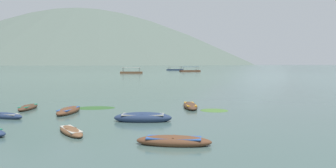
% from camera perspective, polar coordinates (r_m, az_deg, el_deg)
% --- Properties ---
extents(ground_plane, '(6000.00, 6000.00, 0.00)m').
position_cam_1_polar(ground_plane, '(1505.66, -1.06, 3.53)').
color(ground_plane, '#425B56').
extents(mountain_1, '(1619.26, 1619.26, 537.59)m').
position_cam_1_polar(mountain_1, '(1954.78, -24.32, 11.15)').
color(mountain_1, '#4C5B56').
rests_on(mountain_1, ground).
extents(mountain_2, '(1353.27, 1353.27, 373.68)m').
position_cam_1_polar(mountain_2, '(1404.52, -12.40, 11.08)').
color(mountain_2, '#56665B').
rests_on(mountain_2, ground).
extents(mountain_3, '(701.32, 701.32, 255.82)m').
position_cam_1_polar(mountain_3, '(1822.14, 14.41, 7.47)').
color(mountain_3, slate).
rests_on(mountain_3, ground).
extents(rowboat_0, '(1.51, 3.71, 0.56)m').
position_cam_1_polar(rowboat_0, '(25.16, -17.52, -4.62)').
color(rowboat_0, brown).
rests_on(rowboat_0, ground).
extents(rowboat_2, '(1.21, 4.10, 0.53)m').
position_cam_1_polar(rowboat_2, '(26.87, 4.05, -3.96)').
color(rowboat_2, '#4C3323').
rests_on(rowboat_2, ground).
extents(rowboat_3, '(1.03, 3.31, 0.47)m').
position_cam_1_polar(rowboat_3, '(28.42, -23.96, -3.88)').
color(rowboat_3, '#4C3323').
rests_on(rowboat_3, ground).
extents(rowboat_4, '(3.61, 1.52, 0.55)m').
position_cam_1_polar(rowboat_4, '(14.74, 1.04, -10.29)').
color(rowboat_4, brown).
rests_on(rowboat_4, ground).
extents(rowboat_5, '(3.79, 1.38, 0.75)m').
position_cam_1_polar(rowboat_5, '(20.62, -4.56, -6.10)').
color(rowboat_5, navy).
rests_on(rowboat_5, ground).
extents(rowboat_6, '(2.38, 3.05, 0.40)m').
position_cam_1_polar(rowboat_6, '(17.84, -17.14, -8.14)').
color(rowboat_6, brown).
rests_on(rowboat_6, ground).
extents(rowboat_7, '(3.20, 1.82, 0.49)m').
position_cam_1_polar(rowboat_7, '(24.55, -27.54, -5.12)').
color(rowboat_7, navy).
rests_on(rowboat_7, ground).
extents(ferry_0, '(9.52, 5.91, 2.54)m').
position_cam_1_polar(ferry_0, '(178.15, 1.25, 2.62)').
color(ferry_0, navy).
rests_on(ferry_0, ground).
extents(ferry_1, '(10.09, 5.83, 2.54)m').
position_cam_1_polar(ferry_1, '(148.49, 3.99, 2.40)').
color(ferry_1, brown).
rests_on(ferry_1, ground).
extents(ferry_2, '(8.50, 3.05, 2.54)m').
position_cam_1_polar(ferry_2, '(122.35, -6.64, 2.11)').
color(ferry_2, brown).
rests_on(ferry_2, ground).
extents(weed_patch_0, '(2.45, 2.22, 0.14)m').
position_cam_1_polar(weed_patch_0, '(25.52, 8.34, -4.77)').
color(weed_patch_0, '#477033').
rests_on(weed_patch_0, ground).
extents(weed_patch_2, '(3.52, 2.26, 0.14)m').
position_cam_1_polar(weed_patch_2, '(27.39, -13.08, -4.25)').
color(weed_patch_2, '#2D5628').
rests_on(weed_patch_2, ground).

